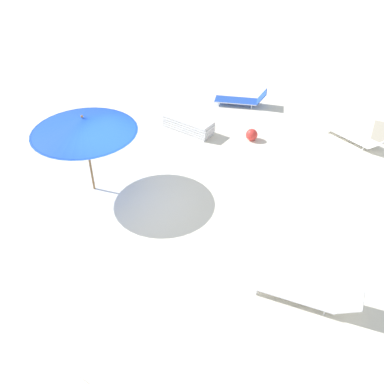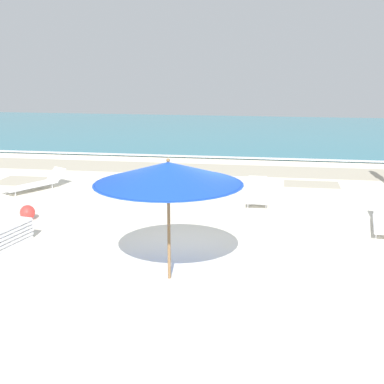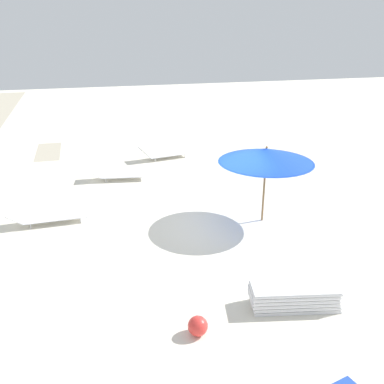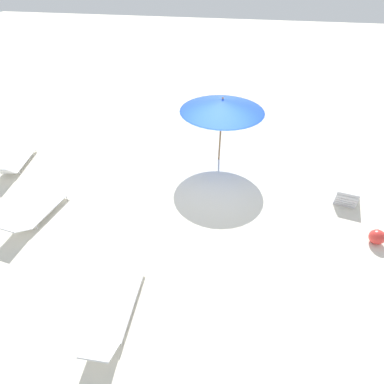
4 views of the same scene
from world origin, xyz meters
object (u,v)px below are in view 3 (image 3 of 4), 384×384
Objects in this scene: beach_umbrella at (266,155)px; sun_lounger_under_umbrella at (118,175)px; sun_lounger_near_water_left at (47,217)px; sun_lounger_mid_beach_solo at (163,154)px; beach_ball at (198,326)px; lounger_stack at (294,297)px.

beach_umbrella is 1.26× the size of sun_lounger_under_umbrella.
sun_lounger_mid_beach_solo is (5.51, -4.56, 0.01)m from sun_lounger_near_water_left.
sun_lounger_near_water_left is 7.15m from sun_lounger_mid_beach_solo.
sun_lounger_under_umbrella is at bearing 4.48° from beach_ball.
beach_umbrella is at bearing -132.04° from sun_lounger_under_umbrella.
beach_ball is (-9.16, -0.72, -0.01)m from sun_lounger_under_umbrella.
beach_umbrella is 6.73m from sun_lounger_near_water_left.
lounger_stack is at bearing -81.13° from beach_ball.
sun_lounger_near_water_left is at bearing 27.81° from beach_ball.
sun_lounger_mid_beach_solo is (6.90, 1.75, -1.84)m from beach_umbrella.
beach_umbrella reaches higher than sun_lounger_near_water_left.
beach_umbrella is 5.81m from beach_ball.
beach_umbrella is 4.62m from lounger_stack.
sun_lounger_under_umbrella reaches higher than sun_lounger_near_water_left.
lounger_stack is (-4.12, 1.03, -1.81)m from beach_umbrella.
sun_lounger_near_water_left is 5.86× the size of beach_ball.
sun_lounger_under_umbrella is 0.95× the size of sun_lounger_near_water_left.
beach_umbrella is 1.41× the size of lounger_stack.
beach_umbrella reaches higher than sun_lounger_under_umbrella.
lounger_stack is at bearing 165.94° from beach_umbrella.
beach_umbrella is at bearing -104.68° from sun_lounger_near_water_left.
lounger_stack is 0.85× the size of sun_lounger_near_water_left.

